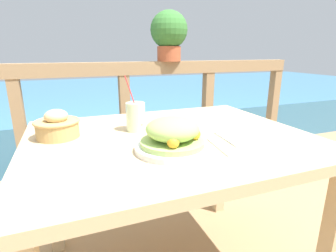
{
  "coord_description": "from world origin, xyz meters",
  "views": [
    {
      "loc": [
        -0.38,
        -0.95,
        1.05
      ],
      "look_at": [
        -0.03,
        -0.06,
        0.77
      ],
      "focal_mm": 28.0,
      "sensor_mm": 36.0,
      "label": 1
    }
  ],
  "objects_px": {
    "drink_glass": "(136,117)",
    "potted_plant": "(169,33)",
    "salad_plate": "(173,137)",
    "bread_basket": "(57,126)"
  },
  "relations": [
    {
      "from": "salad_plate",
      "to": "bread_basket",
      "type": "xyz_separation_m",
      "value": [
        -0.37,
        0.3,
        -0.0
      ]
    },
    {
      "from": "salad_plate",
      "to": "drink_glass",
      "type": "relative_size",
      "value": 1.11
    },
    {
      "from": "potted_plant",
      "to": "bread_basket",
      "type": "bearing_deg",
      "value": -135.74
    },
    {
      "from": "drink_glass",
      "to": "bread_basket",
      "type": "relative_size",
      "value": 1.35
    },
    {
      "from": "drink_glass",
      "to": "bread_basket",
      "type": "xyz_separation_m",
      "value": [
        -0.32,
        0.02,
        -0.01
      ]
    },
    {
      "from": "drink_glass",
      "to": "potted_plant",
      "type": "distance_m",
      "value": 0.98
    },
    {
      "from": "drink_glass",
      "to": "potted_plant",
      "type": "bearing_deg",
      "value": 59.42
    },
    {
      "from": "salad_plate",
      "to": "potted_plant",
      "type": "relative_size",
      "value": 0.75
    },
    {
      "from": "salad_plate",
      "to": "potted_plant",
      "type": "height_order",
      "value": "potted_plant"
    },
    {
      "from": "bread_basket",
      "to": "drink_glass",
      "type": "bearing_deg",
      "value": -3.68
    }
  ]
}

